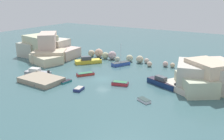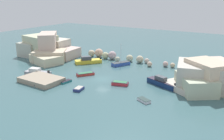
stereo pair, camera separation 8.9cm
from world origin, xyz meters
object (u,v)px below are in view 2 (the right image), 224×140
(moored_boat_4, at_px, (66,81))
(moored_boat_3, at_px, (121,64))
(stone_dock, at_px, (41,80))
(moored_boat_2, at_px, (162,83))
(moored_boat_9, at_px, (186,76))
(channel_buoy, at_px, (120,64))
(moored_boat_0, at_px, (88,61))
(moored_boat_10, at_px, (85,74))
(moored_boat_8, at_px, (144,100))
(moored_boat_1, at_px, (37,72))
(moored_boat_5, at_px, (40,84))
(moored_boat_6, at_px, (120,83))
(moored_boat_7, at_px, (79,89))

(moored_boat_4, bearing_deg, moored_boat_3, -4.02)
(stone_dock, height_order, moored_boat_2, moored_boat_2)
(moored_boat_9, bearing_deg, channel_buoy, 145.52)
(moored_boat_2, xyz_separation_m, moored_boat_4, (-17.56, -8.55, -0.47))
(moored_boat_0, xyz_separation_m, moored_boat_10, (5.70, -8.51, -0.34))
(moored_boat_2, bearing_deg, channel_buoy, -10.34)
(channel_buoy, relative_size, moored_boat_8, 0.19)
(moored_boat_9, relative_size, moored_boat_10, 0.64)
(moored_boat_0, distance_m, moored_boat_3, 8.83)
(moored_boat_4, relative_size, moored_boat_9, 1.01)
(moored_boat_8, height_order, moored_boat_9, moored_boat_9)
(stone_dock, relative_size, channel_buoy, 17.24)
(moored_boat_1, xyz_separation_m, moored_boat_8, (26.80, -0.97, -0.30))
(stone_dock, bearing_deg, moored_boat_10, 58.98)
(moored_boat_1, bearing_deg, moored_boat_4, 162.28)
(moored_boat_0, bearing_deg, moored_boat_9, 135.71)
(channel_buoy, relative_size, moored_boat_9, 0.19)
(moored_boat_9, bearing_deg, moored_boat_10, 177.75)
(moored_boat_4, height_order, moored_boat_5, moored_boat_5)
(channel_buoy, bearing_deg, moored_boat_6, -59.77)
(moored_boat_10, bearing_deg, moored_boat_1, 153.32)
(moored_boat_3, distance_m, moored_boat_4, 17.50)
(moored_boat_6, height_order, moored_boat_7, moored_boat_6)
(channel_buoy, height_order, moored_boat_1, moored_boat_1)
(moored_boat_8, bearing_deg, moored_boat_1, -155.72)
(moored_boat_0, xyz_separation_m, moored_boat_3, (8.40, 2.73, -0.21))
(moored_boat_6, relative_size, moored_boat_9, 1.37)
(moored_boat_1, height_order, moored_boat_10, moored_boat_1)
(moored_boat_7, distance_m, moored_boat_8, 12.80)
(moored_boat_7, xyz_separation_m, moored_boat_8, (12.69, 1.70, -0.03))
(moored_boat_0, relative_size, moored_boat_3, 1.17)
(moored_boat_3, xyz_separation_m, moored_boat_8, (14.51, -17.48, -0.20))
(moored_boat_3, distance_m, moored_boat_6, 14.41)
(channel_buoy, distance_m, moored_boat_2, 17.41)
(moored_boat_9, bearing_deg, moored_boat_6, -160.40)
(moored_boat_4, bearing_deg, moored_boat_9, -44.82)
(moored_boat_5, relative_size, moored_boat_10, 0.64)
(moored_boat_4, xyz_separation_m, moored_boat_9, (20.18, 16.07, 0.09))
(moored_boat_0, distance_m, moored_boat_7, 19.37)
(moored_boat_4, bearing_deg, moored_boat_0, 26.27)
(moored_boat_7, xyz_separation_m, moored_boat_10, (-4.51, 7.94, 0.04))
(channel_buoy, distance_m, moored_boat_7, 19.72)
(stone_dock, bearing_deg, moored_boat_5, -51.46)
(stone_dock, relative_size, moored_boat_3, 1.52)
(stone_dock, distance_m, channel_buoy, 21.25)
(channel_buoy, bearing_deg, moored_boat_10, -100.44)
(moored_boat_4, xyz_separation_m, moored_boat_6, (10.26, 4.61, 0.15))
(moored_boat_2, bearing_deg, moored_boat_0, 6.36)
(stone_dock, xyz_separation_m, moored_boat_1, (-4.58, 3.10, 0.04))
(moored_boat_4, bearing_deg, moored_boat_10, 1.42)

